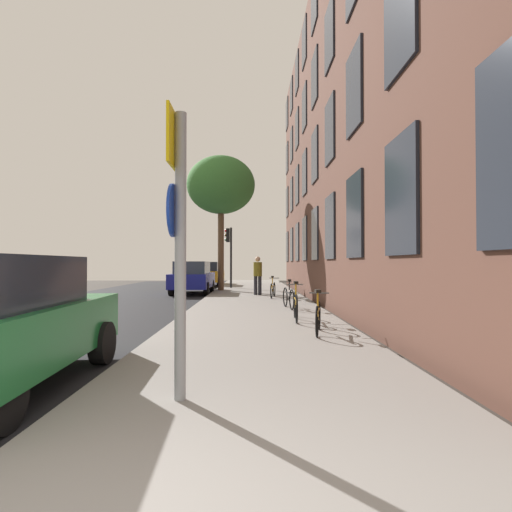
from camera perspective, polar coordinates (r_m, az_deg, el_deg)
The scene contains 14 objects.
ground_plane at distance 17.22m, azimuth -11.90°, elevation -6.10°, with size 41.80×41.80×0.00m, color #332D28.
road_asphalt at distance 17.74m, azimuth -18.60°, elevation -5.91°, with size 7.00×38.00×0.01m, color black.
sidewalk at distance 16.89m, azimuth -0.11°, elevation -6.02°, with size 4.20×38.00×0.12m, color gray.
building_facade at distance 17.32m, azimuth 8.87°, elevation 16.10°, with size 0.56×27.00×13.21m.
sign_post at distance 4.49m, azimuth -10.52°, elevation 3.64°, with size 0.16×0.60×3.02m.
traffic_light at distance 24.56m, azimuth -3.64°, elevation 1.31°, with size 0.43×0.24×3.51m.
tree_near at distance 22.70m, azimuth -4.77°, elevation 9.47°, with size 3.61×3.61×7.12m.
bicycle_0 at distance 8.69m, azimuth 8.41°, elevation -8.07°, with size 0.48×1.54×0.89m.
bicycle_1 at distance 10.55m, azimuth 5.39°, elevation -6.63°, with size 0.42×1.72×0.98m.
bicycle_2 at distance 13.33m, azimuth 4.42°, elevation -5.56°, with size 0.42×1.62×0.92m.
bicycle_3 at distance 17.49m, azimuth 2.30°, elevation -4.51°, with size 0.45×1.63×0.90m.
pedestrian_0 at distance 18.94m, azimuth 0.23°, elevation -2.31°, with size 0.43×0.43×1.73m.
car_1 at distance 21.44m, azimuth -8.56°, elevation -2.85°, with size 1.87×4.46×1.62m.
car_2 at distance 28.53m, azimuth -6.60°, elevation -2.39°, with size 2.02×4.06×1.62m.
Camera 1 is at (0.93, -1.82, 1.54)m, focal length 29.52 mm.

